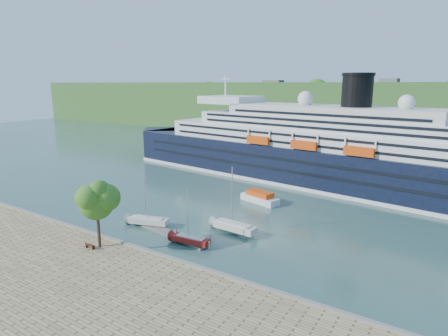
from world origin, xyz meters
TOP-DOWN VIEW (x-y plane):
  - ground at (0.00, 0.00)m, footprint 400.00×400.00m
  - far_hillside at (0.00, 145.00)m, footprint 400.00×50.00m
  - quay_coping at (0.00, -0.20)m, footprint 220.00×0.50m
  - cruise_ship at (6.48, 51.25)m, footprint 116.33×29.50m
  - park_bench at (-3.36, -3.85)m, footprint 1.55×0.68m
  - promenade_tree at (-2.74, -2.70)m, footprint 6.41×6.41m
  - floating_pontoon at (1.02, 7.72)m, footprint 16.35×4.50m
  - sailboat_white_near at (-4.10, 8.58)m, footprint 7.69×4.22m
  - sailboat_red at (6.51, 6.37)m, footprint 6.64×2.43m
  - sailboat_white_far at (9.68, 13.81)m, footprint 8.18×2.68m
  - tender_launch at (5.67, 30.35)m, footprint 8.88×5.01m

SIDE VIEW (x-z plane):
  - ground at x=0.00m, z-range 0.00..0.00m
  - floating_pontoon at x=1.02m, z-range 0.00..0.36m
  - quay_coping at x=0.00m, z-range 1.00..1.30m
  - tender_launch at x=5.67m, z-range 0.00..2.33m
  - park_bench at x=-3.36m, z-range 1.00..1.98m
  - sailboat_red at x=6.51m, z-range 0.00..8.39m
  - sailboat_white_near at x=-4.10m, z-range 0.00..9.58m
  - sailboat_white_far at x=9.68m, z-range 0.00..10.42m
  - promenade_tree at x=-2.74m, z-range 1.00..11.61m
  - far_hillside at x=0.00m, z-range 0.00..24.00m
  - cruise_ship at x=6.48m, z-range 0.00..25.86m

